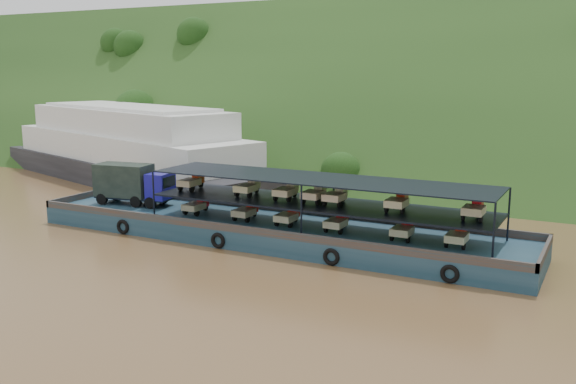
% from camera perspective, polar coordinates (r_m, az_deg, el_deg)
% --- Properties ---
extents(ground, '(160.00, 160.00, 0.00)m').
position_cam_1_polar(ground, '(41.12, 0.55, -5.33)').
color(ground, brown).
rests_on(ground, ground).
extents(hillside, '(140.00, 39.60, 39.60)m').
position_cam_1_polar(hillside, '(74.33, 13.20, 1.70)').
color(hillside, '#1E3A15').
rests_on(hillside, ground).
extents(cargo_barge, '(35.00, 7.18, 4.54)m').
position_cam_1_polar(cargo_barge, '(44.03, -2.28, -2.78)').
color(cargo_barge, '#122F3F').
rests_on(cargo_barge, ground).
extents(passenger_ferry, '(39.65, 21.13, 7.81)m').
position_cam_1_polar(passenger_ferry, '(68.76, -13.94, 3.79)').
color(passenger_ferry, black).
rests_on(passenger_ferry, ground).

